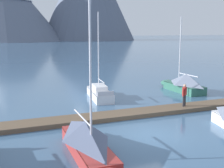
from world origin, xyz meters
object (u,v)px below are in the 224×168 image
object	(u,v)px
sailboat_mid_dock_port	(99,92)
sailboat_far_berth	(183,83)
person_on_dock	(184,94)
sailboat_second_berth	(89,143)

from	to	relation	value
sailboat_mid_dock_port	sailboat_far_berth	bearing A→B (deg)	-3.31
sailboat_mid_dock_port	person_on_dock	size ratio (longest dim) A/B	4.46
sailboat_far_berth	person_on_dock	world-z (taller)	sailboat_far_berth
sailboat_second_berth	sailboat_far_berth	xyz separation A→B (m)	(13.65, 11.72, 0.08)
sailboat_second_berth	sailboat_mid_dock_port	bearing A→B (deg)	67.94
sailboat_mid_dock_port	person_on_dock	distance (m)	7.98
sailboat_second_berth	sailboat_far_berth	bearing A→B (deg)	40.66
sailboat_second_berth	sailboat_far_berth	size ratio (longest dim) A/B	1.12
sailboat_mid_dock_port	sailboat_far_berth	size ratio (longest dim) A/B	1.04
sailboat_mid_dock_port	sailboat_far_berth	distance (m)	8.71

